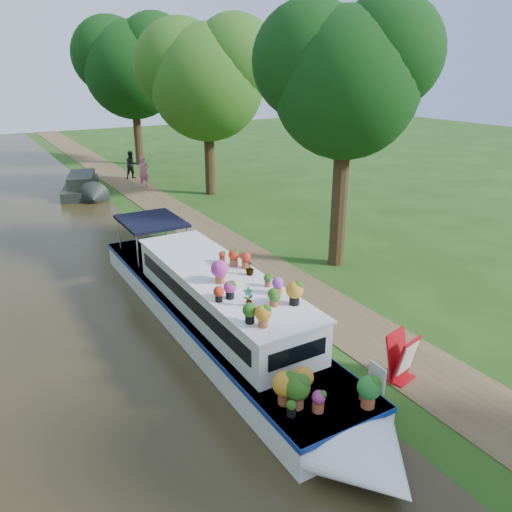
# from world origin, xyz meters

# --- Properties ---
(ground) EXTENTS (100.00, 100.00, 0.00)m
(ground) POSITION_xyz_m (0.00, 0.00, 0.00)
(ground) COLOR #1D4210
(ground) RESTS_ON ground
(canal_water) EXTENTS (10.00, 100.00, 0.02)m
(canal_water) POSITION_xyz_m (-6.00, 0.00, 0.01)
(canal_water) COLOR black
(canal_water) RESTS_ON ground
(towpath) EXTENTS (2.20, 100.00, 0.03)m
(towpath) POSITION_xyz_m (1.20, 0.00, 0.01)
(towpath) COLOR brown
(towpath) RESTS_ON ground
(plant_boat) EXTENTS (2.29, 13.52, 2.30)m
(plant_boat) POSITION_xyz_m (-2.25, 0.30, 0.85)
(plant_boat) COLOR white
(plant_boat) RESTS_ON canal_water
(tree_near_overhang) EXTENTS (5.52, 5.28, 8.99)m
(tree_near_overhang) POSITION_xyz_m (3.79, 3.06, 6.60)
(tree_near_overhang) COLOR black
(tree_near_overhang) RESTS_ON ground
(tree_near_mid) EXTENTS (6.90, 6.60, 9.40)m
(tree_near_mid) POSITION_xyz_m (4.48, 15.08, 6.44)
(tree_near_mid) COLOR black
(tree_near_mid) RESTS_ON ground
(tree_near_far) EXTENTS (7.59, 7.26, 10.30)m
(tree_near_far) POSITION_xyz_m (3.98, 26.09, 7.05)
(tree_near_far) COLOR black
(tree_near_far) RESTS_ON ground
(second_boat) EXTENTS (3.11, 6.20, 1.13)m
(second_boat) POSITION_xyz_m (-1.76, 18.72, 0.46)
(second_boat) COLOR black
(second_boat) RESTS_ON canal_water
(sandwich_board) EXTENTS (0.75, 0.70, 1.13)m
(sandwich_board) POSITION_xyz_m (0.45, -3.48, 0.54)
(sandwich_board) COLOR #A70B14
(sandwich_board) RESTS_ON towpath
(pedestrian_pink) EXTENTS (0.71, 0.52, 1.79)m
(pedestrian_pink) POSITION_xyz_m (1.80, 18.44, 0.92)
(pedestrian_pink) COLOR #EF6280
(pedestrian_pink) RESTS_ON towpath
(pedestrian_dark) EXTENTS (0.93, 0.76, 1.76)m
(pedestrian_dark) POSITION_xyz_m (1.90, 21.10, 0.91)
(pedestrian_dark) COLOR black
(pedestrian_dark) RESTS_ON towpath
(verge_plant) EXTENTS (0.41, 0.39, 0.37)m
(verge_plant) POSITION_xyz_m (-0.60, 5.00, 0.18)
(verge_plant) COLOR #2D641E
(verge_plant) RESTS_ON ground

